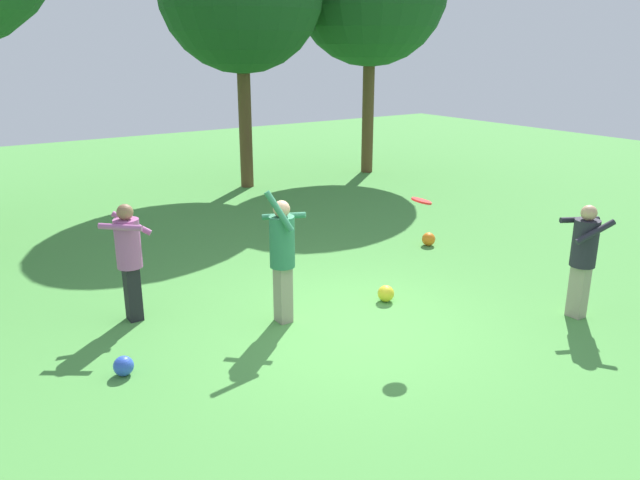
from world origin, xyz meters
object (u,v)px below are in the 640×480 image
(ball_blue, at_px, (124,366))
(ball_orange, at_px, (429,239))
(person_catcher, at_px, (584,252))
(frisbee, at_px, (421,201))
(person_thrower, at_px, (282,251))
(person_bystander, at_px, (129,253))
(ball_yellow, at_px, (386,294))

(ball_blue, bearing_deg, ball_orange, 14.03)
(person_catcher, distance_m, frisbee, 2.47)
(person_thrower, bearing_deg, person_catcher, 7.59)
(ball_blue, bearing_deg, frisbee, -14.11)
(person_bystander, height_order, ball_blue, person_bystander)
(ball_orange, distance_m, ball_blue, 6.52)
(person_catcher, xyz_separation_m, frisbee, (-2.10, 1.03, 0.80))
(person_catcher, xyz_separation_m, person_bystander, (-5.18, 3.39, 0.03))
(person_thrower, bearing_deg, ball_orange, 58.07)
(person_catcher, xyz_separation_m, ball_yellow, (-1.87, 1.91, -0.83))
(person_thrower, xyz_separation_m, frisbee, (1.40, -1.15, 0.73))
(person_catcher, distance_m, person_bystander, 6.19)
(person_bystander, bearing_deg, person_thrower, 1.71)
(frisbee, height_order, ball_orange, frisbee)
(person_catcher, relative_size, ball_orange, 6.33)
(person_catcher, xyz_separation_m, ball_blue, (-5.78, 1.95, -0.84))
(person_thrower, distance_m, person_catcher, 4.12)
(person_catcher, relative_size, ball_yellow, 6.50)
(frisbee, bearing_deg, ball_orange, 43.49)
(person_thrower, distance_m, frisbee, 1.95)
(person_bystander, xyz_separation_m, frisbee, (3.08, -2.37, 0.77))
(person_bystander, distance_m, frisbee, 3.96)
(person_thrower, height_order, person_bystander, person_thrower)
(ball_yellow, relative_size, ball_blue, 1.06)
(person_catcher, height_order, ball_yellow, person_catcher)
(frisbee, xyz_separation_m, ball_yellow, (0.22, 0.89, -1.63))
(person_bystander, distance_m, ball_blue, 1.79)
(person_catcher, bearing_deg, person_thrower, -5.88)
(ball_yellow, bearing_deg, ball_blue, 179.43)
(person_catcher, bearing_deg, ball_yellow, -19.51)
(ball_blue, bearing_deg, ball_yellow, -0.57)
(ball_orange, xyz_separation_m, ball_blue, (-6.32, -1.58, -0.01))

